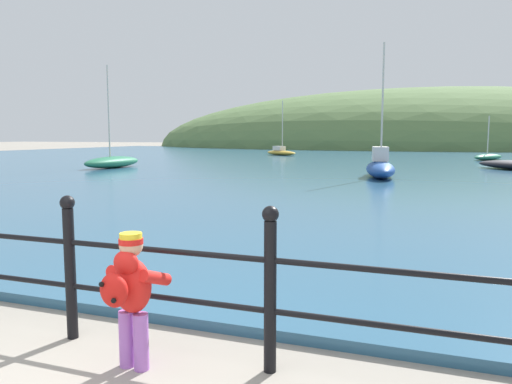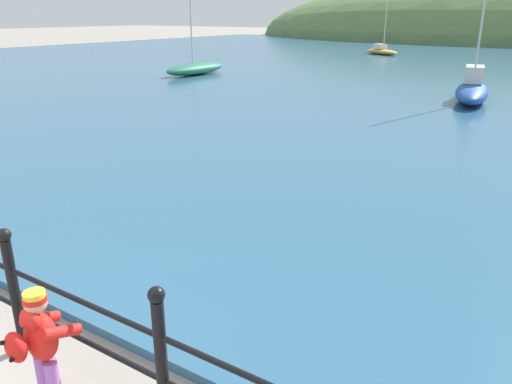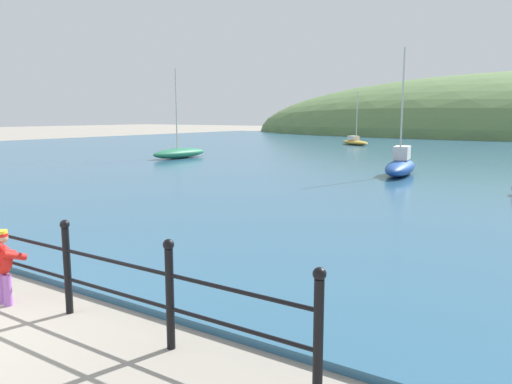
{
  "view_description": "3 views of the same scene",
  "coord_description": "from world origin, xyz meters",
  "views": [
    {
      "loc": [
        2.16,
        -1.75,
        1.7
      ],
      "look_at": [
        -0.18,
        4.64,
        0.92
      ],
      "focal_mm": 35.0,
      "sensor_mm": 36.0,
      "label": 1
    },
    {
      "loc": [
        3.2,
        -0.56,
        2.91
      ],
      "look_at": [
        0.0,
        4.38,
        0.8
      ],
      "focal_mm": 35.0,
      "sensor_mm": 36.0,
      "label": 2
    },
    {
      "loc": [
        6.39,
        -2.19,
        2.48
      ],
      "look_at": [
        0.9,
        6.01,
        0.96
      ],
      "focal_mm": 35.0,
      "sensor_mm": 36.0,
      "label": 3
    }
  ],
  "objects": [
    {
      "name": "iron_railing",
      "position": [
        0.2,
        1.5,
        0.64
      ],
      "size": [
        8.86,
        0.12,
        1.21
      ],
      "color": "black",
      "rests_on": "ground"
    },
    {
      "name": "child_in_coat",
      "position": [
        0.12,
        1.19,
        0.61
      ],
      "size": [
        0.4,
        0.54,
        1.0
      ],
      "color": "#AD66C6",
      "rests_on": "ground"
    },
    {
      "name": "boat_twin_mast",
      "position": [
        0.1,
        17.69,
        0.49
      ],
      "size": [
        1.7,
        4.09,
        4.98
      ],
      "color": "#1E4793",
      "rests_on": "water"
    },
    {
      "name": "boat_blue_hull",
      "position": [
        -9.66,
        36.31,
        0.36
      ],
      "size": [
        3.47,
        3.0,
        4.29
      ],
      "color": "gold",
      "rests_on": "water"
    },
    {
      "name": "boat_nearest_quay",
      "position": [
        -12.84,
        18.79,
        0.4
      ],
      "size": [
        1.22,
        3.97,
        4.92
      ],
      "color": "#287551",
      "rests_on": "water"
    }
  ]
}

